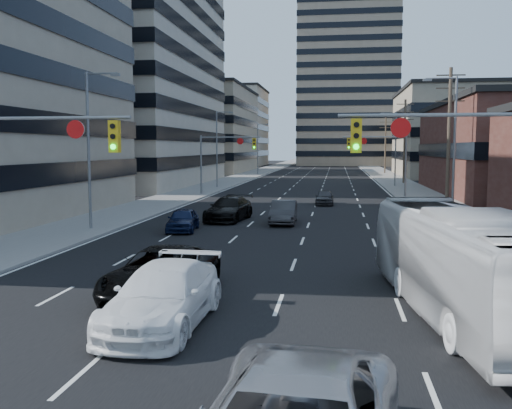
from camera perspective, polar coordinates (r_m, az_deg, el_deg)
The scene contains 29 objects.
ground at distance 12.36m, azimuth -9.43°, elevation -17.08°, with size 400.00×400.00×0.00m, color black.
road_surface at distance 140.97m, azimuth 6.67°, elevation 3.73°, with size 18.00×300.00×0.02m, color black.
sidewalk_left at distance 141.72m, azimuth 2.00°, elevation 3.81°, with size 5.00×300.00×0.15m, color slate.
sidewalk_right at distance 141.15m, azimuth 11.35°, elevation 3.69°, with size 5.00×300.00×0.15m, color slate.
office_left_mid at distance 77.68m, azimuth -15.47°, elevation 12.33°, with size 26.00×34.00×28.00m, color #ADA089.
office_left_far at distance 114.25m, azimuth -5.90°, elevation 7.30°, with size 20.00×30.00×16.00m, color gray.
office_right_far at distance 101.19m, azimuth 20.49°, elevation 6.61°, with size 22.00×28.00×14.00m, color gray.
apartment_tower at distance 162.68m, azimuth 9.15°, elevation 14.20°, with size 26.00×26.00×58.00m, color gray.
bg_block_left at distance 154.19m, azimuth -3.75°, elevation 7.64°, with size 24.00×24.00×20.00m, color #ADA089.
bg_block_right at distance 143.71m, azimuth 19.63°, elevation 5.87°, with size 22.00×22.00×12.00m, color gray.
signal_near_left at distance 21.80m, azimuth -22.13°, elevation 4.12°, with size 6.59×0.33×6.00m.
signal_near_right at distance 19.26m, azimuth 19.99°, elevation 4.05°, with size 6.59×0.33×6.00m.
signal_far_left at distance 56.95m, azimuth -3.25°, elevation 5.23°, with size 6.09×0.33×6.00m.
signal_far_right at distance 56.00m, azimuth 12.42°, elevation 5.10°, with size 6.09×0.33×6.00m.
utility_pole_block at distance 47.66m, azimuth 18.73°, elevation 6.62°, with size 2.20×0.28×11.00m.
utility_pole_midblock at distance 77.35m, azimuth 14.63°, elevation 6.27°, with size 2.20×0.28×11.00m.
utility_pole_distant at distance 107.21m, azimuth 12.81°, elevation 6.11°, with size 2.20×0.28×11.00m.
streetlight_left_near at distance 33.81m, azimuth -16.17°, elevation 5.96°, with size 2.03×0.22×9.00m.
streetlight_left_mid at distance 67.29m, azimuth -3.81°, elevation 5.94°, with size 2.03×0.22×9.00m.
streetlight_left_far at distance 101.79m, azimuth 0.27°, elevation 5.87°, with size 2.03×0.22×9.00m.
streetlight_right_near at distance 36.50m, azimuth 18.99°, elevation 5.84°, with size 2.03×0.22×9.00m.
streetlight_right_far at distance 71.18m, azimuth 13.67°, elevation 5.77°, with size 2.03×0.22×9.00m.
black_pickup at distance 18.57m, azimuth -9.40°, elevation -6.77°, with size 2.60×5.65×1.57m, color black.
white_van at distance 15.64m, azimuth -9.24°, elevation -9.02°, with size 2.28×5.62×1.63m, color white.
transit_bus at distance 17.08m, azimuth 19.90°, elevation -5.51°, with size 2.60×11.12×3.10m, color silver.
sedan_blue at distance 32.88m, azimuth -7.32°, elevation -1.52°, with size 1.56×3.88×1.32m, color #0D1635.
sedan_grey_center at distance 35.85m, azimuth 2.77°, elevation -0.78°, with size 1.53×4.39×1.45m, color #2D2D2F.
sedan_black_far at distance 37.33m, azimuth -2.73°, elevation -0.44°, with size 2.18×5.37×1.56m, color black.
sedan_grey_right at distance 47.97m, azimuth 6.87°, elevation 0.72°, with size 1.49×3.70×1.26m, color #353538.
Camera 1 is at (3.50, -10.85, 4.77)m, focal length 40.00 mm.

